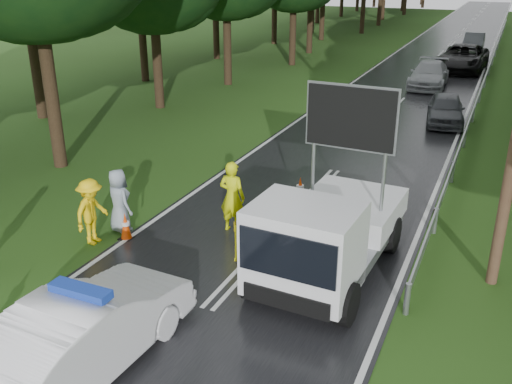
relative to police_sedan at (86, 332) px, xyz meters
The scene contains 18 objects.
ground 4.06m from the police_sedan, 75.35° to the left, with size 160.00×160.00×0.00m, color #233F12.
road 33.89m from the police_sedan, 88.29° to the left, with size 7.00×140.00×0.02m, color black.
guardrail 33.86m from the police_sedan, 82.00° to the left, with size 0.12×60.06×0.70m.
police_sedan is the anchor object (origin of this frame).
work_truck 5.35m from the police_sedan, 58.68° to the left, with size 2.51×5.18×4.04m.
barrier 5.19m from the police_sedan, 69.71° to the left, with size 2.34×0.95×1.03m.
officer 5.88m from the police_sedan, 91.18° to the left, with size 0.70×0.46×1.91m, color #D1E00C.
civilian 4.59m from the police_sedan, 72.24° to the left, with size 0.84×0.66×1.73m, color #164794.
bystander_left 4.89m from the police_sedan, 127.71° to the left, with size 1.09×0.63×1.69m, color yellow.
bystander_right 5.48m from the police_sedan, 120.63° to the left, with size 0.83×0.54×1.69m, color #8594A0.
queue_car_first 19.45m from the police_sedan, 79.30° to the left, with size 1.51×3.75×1.28m, color #414449.
queue_car_second 26.85m from the police_sedan, 86.13° to the left, with size 1.93×4.75×1.38m, color #9D9FA5.
queue_car_third 32.93m from the police_sedan, 84.74° to the left, with size 2.71×5.89×1.64m, color black.
queue_car_fourth 42.43m from the police_sedan, 85.96° to the left, with size 1.45×4.15×1.37m, color #42454A.
cone_center 5.61m from the police_sedan, 74.33° to the left, with size 0.37×0.37×0.78m.
cone_far 8.50m from the police_sedan, 84.52° to the left, with size 0.36×0.36×0.76m.
cone_left_mid 4.99m from the police_sedan, 118.68° to the left, with size 0.34×0.34×0.71m.
cone_right 9.06m from the police_sedan, 67.65° to the left, with size 0.33×0.33×0.71m.
Camera 1 is at (4.87, -10.04, 6.56)m, focal length 40.00 mm.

